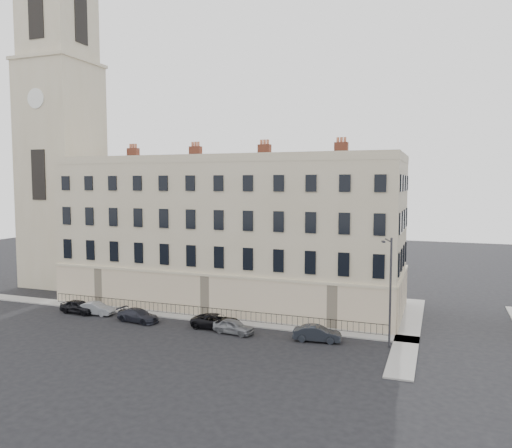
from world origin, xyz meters
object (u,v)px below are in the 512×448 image
(car_a, at_px, (79,307))
(streetlamp, at_px, (390,287))
(car_b, at_px, (96,308))
(car_c, at_px, (138,315))
(car_e, at_px, (233,326))
(car_d, at_px, (217,321))
(car_f, at_px, (317,334))

(car_a, xyz_separation_m, streetlamp, (30.13, -0.01, 4.18))
(car_b, xyz_separation_m, streetlamp, (28.21, -0.18, 4.24))
(car_c, height_order, car_e, car_e)
(car_a, bearing_deg, car_b, -81.09)
(car_b, relative_size, car_d, 0.82)
(car_d, height_order, car_e, car_d)
(car_a, distance_m, car_d, 15.12)
(car_e, bearing_deg, car_f, -77.50)
(car_d, xyz_separation_m, car_f, (9.32, -0.46, 0.02))
(car_c, bearing_deg, car_e, -84.38)
(car_e, relative_size, car_f, 0.93)
(car_a, xyz_separation_m, car_b, (1.92, 0.16, -0.06))
(car_c, xyz_separation_m, streetlamp, (22.82, 0.57, 4.24))
(car_d, bearing_deg, car_f, -94.64)
(car_b, xyz_separation_m, car_f, (22.52, -0.54, 0.03))
(car_b, distance_m, car_f, 22.53)
(car_b, height_order, streetlamp, streetlamp)
(car_d, relative_size, car_e, 1.24)
(car_b, relative_size, streetlamp, 0.43)
(streetlamp, bearing_deg, car_e, 165.90)
(car_b, xyz_separation_m, car_e, (15.23, -0.99, 0.01))
(car_a, bearing_deg, car_e, -88.74)
(car_a, distance_m, car_b, 1.93)
(car_b, bearing_deg, car_a, 91.68)
(car_c, bearing_deg, streetlamp, -81.53)
(car_c, relative_size, car_f, 1.07)
(car_b, xyz_separation_m, car_d, (13.20, -0.08, 0.01))
(car_b, height_order, car_f, car_f)
(car_f, bearing_deg, car_d, 79.73)
(car_d, bearing_deg, car_b, 87.85)
(car_c, xyz_separation_m, car_f, (17.13, 0.20, 0.04))
(car_d, distance_m, car_e, 2.22)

